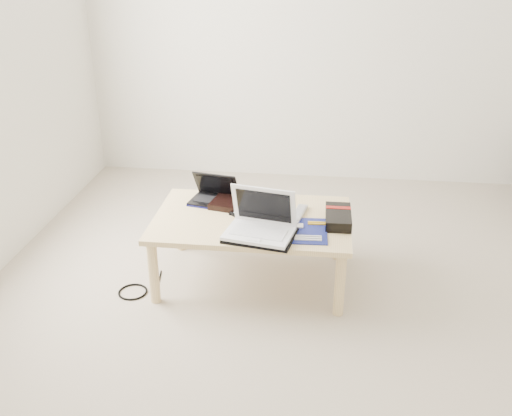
# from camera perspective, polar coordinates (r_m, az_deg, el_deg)

# --- Properties ---
(ground) EXTENTS (4.00, 4.00, 0.00)m
(ground) POSITION_cam_1_polar(r_m,az_deg,el_deg) (3.12, 7.66, -10.57)
(ground) COLOR beige
(ground) RESTS_ON ground
(coffee_table) EXTENTS (1.10, 0.70, 0.40)m
(coffee_table) POSITION_cam_1_polar(r_m,az_deg,el_deg) (3.23, -0.40, -1.71)
(coffee_table) COLOR #E6C58B
(coffee_table) RESTS_ON ground
(book) EXTENTS (0.38, 0.34, 0.03)m
(book) POSITION_cam_1_polar(r_m,az_deg,el_deg) (3.36, -1.36, 0.62)
(book) COLOR black
(book) RESTS_ON coffee_table
(netbook) EXTENTS (0.30, 0.24, 0.18)m
(netbook) POSITION_cam_1_polar(r_m,az_deg,el_deg) (3.39, -4.17, 1.23)
(netbook) COLOR black
(netbook) RESTS_ON coffee_table
(tablet) EXTENTS (0.27, 0.22, 0.01)m
(tablet) POSITION_cam_1_polar(r_m,az_deg,el_deg) (3.28, -0.23, -0.17)
(tablet) COLOR black
(tablet) RESTS_ON coffee_table
(remote) EXTENTS (0.10, 0.25, 0.02)m
(remote) POSITION_cam_1_polar(r_m,az_deg,el_deg) (3.23, 4.27, -0.63)
(remote) COLOR #AFAEB3
(remote) RESTS_ON coffee_table
(neoprene_sleeve) EXTENTS (0.40, 0.32, 0.02)m
(neoprene_sleeve) POSITION_cam_1_polar(r_m,az_deg,el_deg) (2.99, 0.43, -2.75)
(neoprene_sleeve) COLOR black
(neoprene_sleeve) RESTS_ON coffee_table
(white_laptop) EXTENTS (0.39, 0.31, 0.24)m
(white_laptop) POSITION_cam_1_polar(r_m,az_deg,el_deg) (2.98, 0.46, -1.58)
(white_laptop) COLOR white
(white_laptop) RESTS_ON neoprene_sleeve
(motherboard) EXTENTS (0.26, 0.31, 0.01)m
(motherboard) POSITION_cam_1_polar(r_m,az_deg,el_deg) (3.06, 4.86, -2.27)
(motherboard) COLOR #0C154C
(motherboard) RESTS_ON coffee_table
(gpu_box) EXTENTS (0.14, 0.28, 0.06)m
(gpu_box) POSITION_cam_1_polar(r_m,az_deg,el_deg) (3.17, 8.22, -0.91)
(gpu_box) COLOR black
(gpu_box) RESTS_ON coffee_table
(cable_coil) EXTENTS (0.13, 0.13, 0.01)m
(cable_coil) POSITION_cam_1_polar(r_m,az_deg,el_deg) (3.24, -1.59, -0.52)
(cable_coil) COLOR black
(cable_coil) RESTS_ON coffee_table
(floor_cable_coil) EXTENTS (0.20, 0.20, 0.01)m
(floor_cable_coil) POSITION_cam_1_polar(r_m,az_deg,el_deg) (3.34, -12.22, -8.20)
(floor_cable_coil) COLOR black
(floor_cable_coil) RESTS_ON ground
(floor_cable_trail) EXTENTS (0.06, 0.33, 0.01)m
(floor_cable_trail) POSITION_cam_1_polar(r_m,az_deg,el_deg) (3.37, -9.78, -7.71)
(floor_cable_trail) COLOR black
(floor_cable_trail) RESTS_ON ground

